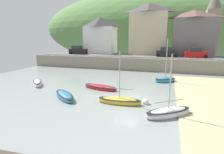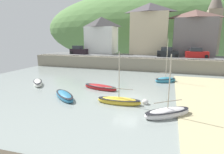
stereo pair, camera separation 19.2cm
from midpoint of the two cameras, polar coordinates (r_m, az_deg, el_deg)
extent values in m
cube|color=gray|center=(19.28, 4.71, -6.79)|extent=(48.00, 40.00, 0.06)
cube|color=gray|center=(35.36, 10.95, 3.91)|extent=(48.00, 2.40, 2.40)
cube|color=#606060|center=(38.87, 11.68, 6.35)|extent=(48.00, 9.00, 0.10)
ellipsoid|color=#5C8A48|center=(73.68, 10.30, 14.68)|extent=(80.00, 44.00, 26.93)
cube|color=white|center=(45.93, -3.17, 11.47)|extent=(7.04, 5.33, 6.28)
pyramid|color=#3E3C3D|center=(46.06, -3.24, 16.86)|extent=(7.34, 5.63, 2.38)
cube|color=beige|center=(43.22, 11.67, 13.14)|extent=(8.14, 4.28, 9.24)
pyramid|color=#4E484D|center=(43.68, 12.01, 20.54)|extent=(8.44, 4.58, 2.04)
cube|color=slate|center=(43.22, 24.27, 11.33)|extent=(8.22, 4.91, 7.75)
pyramid|color=brown|center=(43.47, 24.85, 17.53)|extent=(8.52, 5.21, 1.68)
cube|color=gray|center=(47.82, 29.08, 12.16)|extent=(2.80, 2.80, 9.88)
ellipsoid|color=teal|center=(27.08, 16.60, -1.00)|extent=(3.34, 2.72, 0.92)
ellipsoid|color=black|center=(27.03, 16.63, -0.48)|extent=(3.28, 2.67, 0.12)
cylinder|color=#B2A893|center=(26.56, 17.02, 5.62)|extent=(0.09, 0.09, 5.38)
cylinder|color=gray|center=(26.85, 16.75, 1.35)|extent=(1.65, 1.01, 0.07)
ellipsoid|color=silver|center=(15.70, 17.30, -10.84)|extent=(4.11, 3.53, 0.91)
ellipsoid|color=black|center=(15.61, 17.36, -9.99)|extent=(4.03, 3.46, 0.12)
cylinder|color=#B2A893|center=(14.89, 17.95, -1.49)|extent=(0.09, 0.09, 4.35)
cylinder|color=gray|center=(15.33, 17.55, -7.29)|extent=(2.14, 1.63, 0.07)
ellipsoid|color=teal|center=(19.83, -14.40, -5.82)|extent=(4.02, 3.69, 0.82)
ellipsoid|color=black|center=(19.76, -14.44, -5.21)|extent=(3.94, 3.62, 0.12)
ellipsoid|color=white|center=(26.32, -22.03, -1.77)|extent=(3.12, 3.37, 0.94)
ellipsoid|color=black|center=(26.26, -22.08, -1.22)|extent=(3.06, 3.30, 0.12)
ellipsoid|color=gold|center=(17.75, 2.49, -7.61)|extent=(4.35, 1.40, 0.81)
ellipsoid|color=black|center=(17.67, 2.50, -6.93)|extent=(4.26, 1.37, 0.12)
cylinder|color=#B2A893|center=(17.03, 2.57, 0.67)|extent=(0.09, 0.09, 4.41)
cylinder|color=gray|center=(17.35, 2.53, -3.66)|extent=(2.75, 0.16, 0.07)
ellipsoid|color=#A51C1F|center=(22.56, -3.45, -3.28)|extent=(4.75, 2.26, 0.73)
ellipsoid|color=black|center=(22.51, -3.46, -2.79)|extent=(4.65, 2.22, 0.12)
cube|color=black|center=(43.57, -10.20, 7.90)|extent=(4.26, 2.15, 1.20)
cube|color=#282D33|center=(43.62, -10.54, 9.14)|extent=(2.25, 1.72, 0.80)
cylinder|color=black|center=(43.57, -7.75, 7.61)|extent=(0.64, 0.22, 0.64)
cylinder|color=black|center=(42.14, -8.68, 7.42)|extent=(0.64, 0.22, 0.64)
cylinder|color=black|center=(45.07, -11.59, 7.63)|extent=(0.64, 0.22, 0.64)
cylinder|color=black|center=(43.69, -12.61, 7.44)|extent=(0.64, 0.22, 0.64)
cube|color=black|center=(38.61, 17.20, 6.98)|extent=(4.10, 1.70, 1.20)
cube|color=#282D33|center=(38.54, 16.92, 8.41)|extent=(2.10, 1.50, 0.80)
cylinder|color=black|center=(39.45, 19.60, 6.51)|extent=(0.64, 0.22, 0.64)
cylinder|color=black|center=(37.86, 19.67, 6.29)|extent=(0.64, 0.22, 0.64)
cylinder|color=black|center=(39.48, 14.79, 6.82)|extent=(0.64, 0.22, 0.64)
cylinder|color=black|center=(37.88, 14.65, 6.61)|extent=(0.64, 0.22, 0.64)
cube|color=#B21716|center=(38.93, 25.10, 6.41)|extent=(4.21, 1.97, 1.20)
cube|color=#282D33|center=(38.83, 24.87, 7.83)|extent=(2.20, 1.64, 0.80)
cylinder|color=black|center=(39.99, 27.28, 5.92)|extent=(0.64, 0.22, 0.64)
cylinder|color=black|center=(38.42, 27.66, 5.67)|extent=(0.64, 0.22, 0.64)
cylinder|color=black|center=(39.57, 22.55, 6.30)|extent=(0.64, 0.22, 0.64)
cylinder|color=black|center=(37.99, 22.74, 6.07)|extent=(0.64, 0.22, 0.64)
sphere|color=silver|center=(17.90, 10.66, -7.78)|extent=(0.62, 0.62, 0.62)
camera|label=1|loc=(0.10, -89.38, 0.14)|focal=29.17mm
camera|label=2|loc=(0.10, 90.62, -0.14)|focal=29.17mm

